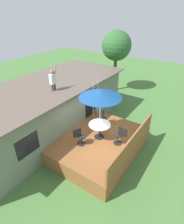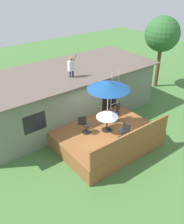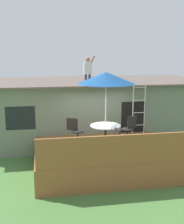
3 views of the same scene
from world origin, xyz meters
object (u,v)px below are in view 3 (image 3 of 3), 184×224
(patio_table, at_px, (105,130))
(person_figure, at_px, (88,68))
(step_ladder, at_px, (139,106))
(patio_umbrella, at_px, (106,78))
(patio_chair_right, at_px, (129,129))
(patio_chair_near, at_px, (116,142))
(patio_chair_left, at_px, (76,131))

(patio_table, height_order, person_figure, person_figure)
(step_ladder, xyz_separation_m, person_figure, (-1.80, 1.32, 1.44))
(patio_umbrella, relative_size, patio_chair_right, 2.76)
(patio_umbrella, bearing_deg, patio_chair_near, -84.41)
(patio_table, relative_size, patio_chair_left, 1.13)
(patio_umbrella, distance_m, patio_chair_right, 2.16)
(patio_chair_right, height_order, patio_chair_near, same)
(patio_umbrella, relative_size, step_ladder, 1.15)
(patio_umbrella, bearing_deg, patio_table, 90.00)
(patio_chair_left, bearing_deg, step_ladder, 42.85)
(patio_table, xyz_separation_m, patio_chair_right, (0.96, 0.40, -0.13))
(patio_table, xyz_separation_m, patio_umbrella, (0.00, -0.00, 1.76))
(patio_chair_left, bearing_deg, person_figure, 94.66)
(step_ladder, height_order, patio_chair_near, step_ladder)
(person_figure, height_order, patio_chair_left, person_figure)
(person_figure, bearing_deg, patio_chair_near, -85.52)
(patio_table, bearing_deg, patio_umbrella, -90.00)
(patio_chair_right, distance_m, patio_chair_near, 1.67)
(patio_chair_left, relative_size, patio_chair_right, 1.00)
(patio_table, height_order, patio_umbrella, patio_umbrella)
(patio_chair_left, bearing_deg, patio_chair_right, 23.20)
(patio_chair_right, bearing_deg, patio_chair_left, -23.87)
(step_ladder, bearing_deg, patio_table, -141.19)
(person_figure, distance_m, patio_chair_left, 3.12)
(patio_chair_near, bearing_deg, step_ladder, -38.61)
(step_ladder, bearing_deg, patio_umbrella, -141.19)
(step_ladder, bearing_deg, patio_chair_near, -123.02)
(step_ladder, bearing_deg, person_figure, 143.80)
(patio_umbrella, height_order, patio_chair_right, patio_umbrella)
(patio_table, relative_size, person_figure, 0.94)
(patio_chair_right, bearing_deg, patio_chair_near, 36.47)
(patio_umbrella, height_order, person_figure, person_figure)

